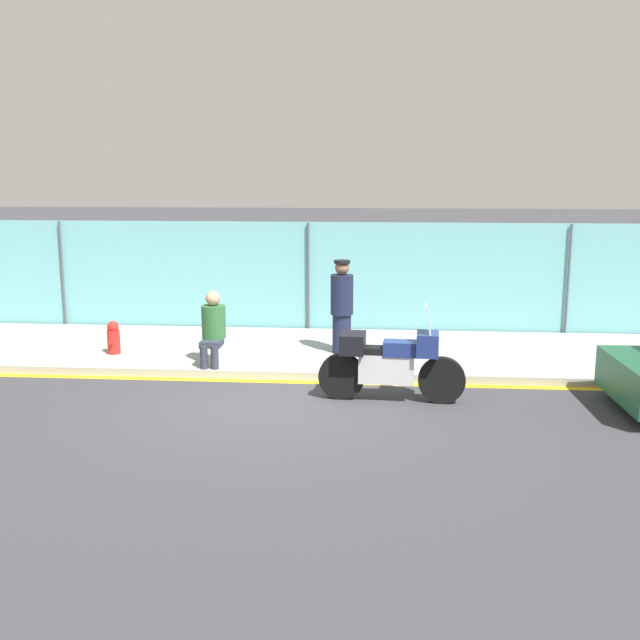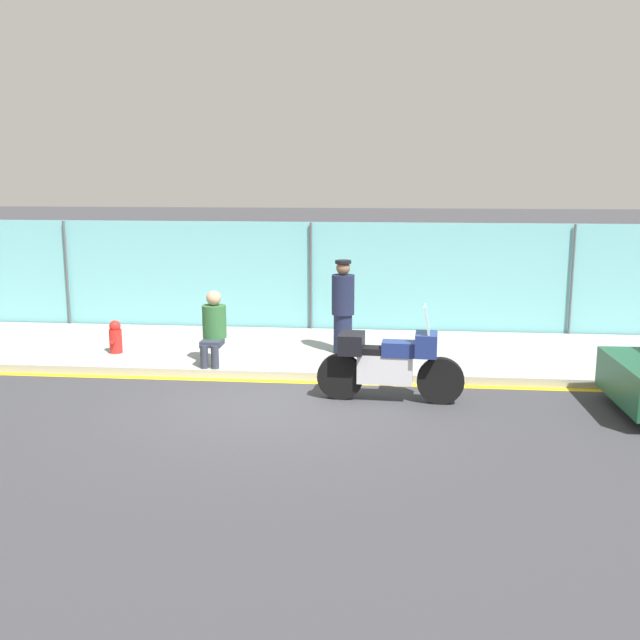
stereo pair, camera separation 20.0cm
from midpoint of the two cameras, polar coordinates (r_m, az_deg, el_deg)
name	(u,v)px [view 1 (the left image)]	position (r m, az deg, el deg)	size (l,w,h in m)	color
ground_plane	(276,405)	(11.15, -3.88, -6.49)	(120.00, 120.00, 0.00)	#38383D
sidewalk	(299,351)	(14.09, -2.00, -2.39)	(39.31, 3.53, 0.14)	#9E9E99
curb_paint_stripe	(287,382)	(12.33, -3.01, -4.72)	(39.31, 0.18, 0.01)	gold
storefront_fence	(309,279)	(15.69, -1.23, 3.16)	(37.35, 0.17, 2.36)	#6BB2B7
motorcycle	(390,362)	(11.21, 4.87, -3.21)	(2.20, 0.58, 1.48)	black
officer_standing	(342,306)	(13.51, 1.25, 1.06)	(0.41, 0.41, 1.70)	#191E38
person_seated_on_curb	(213,325)	(12.89, -8.60, -0.35)	(0.41, 0.67, 1.26)	#2D3342
fire_hydrant	(113,338)	(14.08, -15.85, -1.31)	(0.23, 0.29, 0.60)	red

